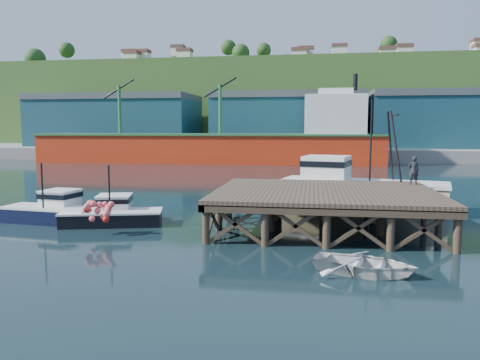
% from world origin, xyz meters
% --- Properties ---
extents(ground, '(300.00, 300.00, 0.00)m').
position_xyz_m(ground, '(0.00, 0.00, 0.00)').
color(ground, black).
rests_on(ground, ground).
extents(wharf, '(12.00, 10.00, 2.62)m').
position_xyz_m(wharf, '(5.50, -0.19, 1.94)').
color(wharf, brown).
rests_on(wharf, ground).
extents(far_quay, '(160.00, 40.00, 2.00)m').
position_xyz_m(far_quay, '(0.00, 70.00, 1.00)').
color(far_quay, gray).
rests_on(far_quay, ground).
extents(warehouse_left, '(32.00, 16.00, 9.00)m').
position_xyz_m(warehouse_left, '(-35.00, 65.00, 6.50)').
color(warehouse_left, '#194353').
rests_on(warehouse_left, far_quay).
extents(warehouse_mid, '(28.00, 16.00, 9.00)m').
position_xyz_m(warehouse_mid, '(0.00, 65.00, 6.50)').
color(warehouse_mid, '#194353').
rests_on(warehouse_mid, far_quay).
extents(warehouse_right, '(30.00, 16.00, 9.00)m').
position_xyz_m(warehouse_right, '(30.00, 65.00, 6.50)').
color(warehouse_right, '#194353').
rests_on(warehouse_right, far_quay).
extents(cargo_ship, '(55.50, 10.00, 13.75)m').
position_xyz_m(cargo_ship, '(-8.46, 48.00, 3.31)').
color(cargo_ship, red).
rests_on(cargo_ship, ground).
extents(hillside, '(220.00, 50.00, 22.00)m').
position_xyz_m(hillside, '(0.00, 100.00, 11.00)').
color(hillside, '#2D511E').
rests_on(hillside, ground).
extents(boat_navy, '(5.88, 3.42, 3.55)m').
position_xyz_m(boat_navy, '(-10.42, -0.85, 0.71)').
color(boat_navy, black).
rests_on(boat_navy, ground).
extents(boat_black, '(6.00, 4.97, 3.50)m').
position_xyz_m(boat_black, '(-6.58, -1.06, 0.64)').
color(boat_black, black).
rests_on(boat_black, ground).
extents(trawler, '(11.81, 6.62, 7.48)m').
position_xyz_m(trawler, '(7.94, 6.57, 1.54)').
color(trawler, beige).
rests_on(trawler, ground).
extents(dinghy, '(4.52, 3.79, 0.80)m').
position_xyz_m(dinghy, '(6.81, -8.36, 0.40)').
color(dinghy, silver).
rests_on(dinghy, ground).
extents(dockworker, '(0.64, 0.43, 1.71)m').
position_xyz_m(dockworker, '(10.87, 3.33, 2.98)').
color(dockworker, black).
rests_on(dockworker, wharf).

